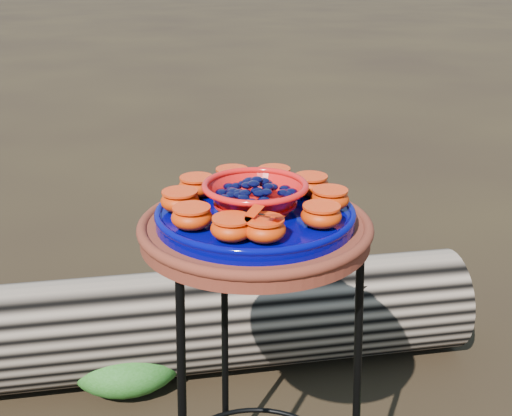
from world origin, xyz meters
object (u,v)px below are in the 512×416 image
object	(u,v)px
plant_stand	(255,394)
cobalt_plate	(255,216)
red_bowl	(255,197)
terracotta_saucer	(255,231)
driftwood_log	(192,321)

from	to	relation	value
plant_stand	cobalt_plate	bearing A→B (deg)	0.00
cobalt_plate	red_bowl	size ratio (longest dim) A/B	2.00
terracotta_saucer	red_bowl	bearing A→B (deg)	0.00
plant_stand	cobalt_plate	distance (m)	0.40
red_bowl	driftwood_log	xyz separation A→B (m)	(0.03, 0.63, -0.63)
driftwood_log	plant_stand	bearing A→B (deg)	-92.40
terracotta_saucer	red_bowl	xyz separation A→B (m)	(0.00, 0.00, 0.07)
terracotta_saucer	driftwood_log	world-z (taller)	terracotta_saucer
driftwood_log	cobalt_plate	bearing A→B (deg)	-92.40
red_bowl	plant_stand	bearing A→B (deg)	0.00
plant_stand	terracotta_saucer	xyz separation A→B (m)	(0.00, 0.00, 0.37)
cobalt_plate	red_bowl	world-z (taller)	red_bowl
cobalt_plate	red_bowl	distance (m)	0.04
plant_stand	terracotta_saucer	distance (m)	0.37
red_bowl	driftwood_log	world-z (taller)	red_bowl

